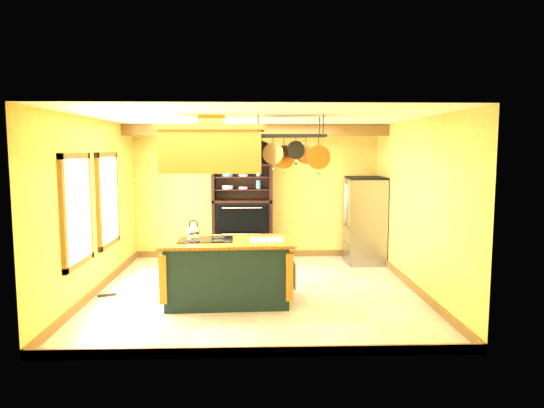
{
  "coord_description": "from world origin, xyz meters",
  "views": [
    {
      "loc": [
        -0.0,
        -7.48,
        2.22
      ],
      "look_at": [
        0.25,
        0.3,
        1.35
      ],
      "focal_mm": 32.0,
      "sensor_mm": 36.0,
      "label": 1
    }
  ],
  "objects": [
    {
      "name": "window_far",
      "position": [
        -2.47,
        0.6,
        1.4
      ],
      "size": [
        0.06,
        1.06,
        1.56
      ],
      "color": "brown",
      "rests_on": "wall_left"
    },
    {
      "name": "floor",
      "position": [
        0.0,
        0.0,
        0.0
      ],
      "size": [
        5.0,
        5.0,
        0.0
      ],
      "primitive_type": "plane",
      "color": "beige",
      "rests_on": "ground"
    },
    {
      "name": "range_hood",
      "position": [
        -0.63,
        -0.57,
        2.25
      ],
      "size": [
        1.47,
        0.83,
        0.8
      ],
      "color": "#B47B2D",
      "rests_on": "ceiling"
    },
    {
      "name": "refrigerator",
      "position": [
        2.12,
        1.9,
        0.8
      ],
      "size": [
        0.72,
        0.85,
        1.66
      ],
      "color": "gray",
      "rests_on": "floor"
    },
    {
      "name": "wall_left",
      "position": [
        -2.5,
        0.0,
        1.35
      ],
      "size": [
        0.02,
        5.0,
        2.7
      ],
      "primitive_type": "cube",
      "color": "#E8D155",
      "rests_on": "floor"
    },
    {
      "name": "kitchen_island",
      "position": [
        -0.43,
        -0.57,
        0.47
      ],
      "size": [
        1.9,
        1.11,
        1.11
      ],
      "rotation": [
        0.0,
        0.0,
        0.04
      ],
      "color": "#13282C",
      "rests_on": "floor"
    },
    {
      "name": "wall_back",
      "position": [
        0.0,
        2.5,
        1.35
      ],
      "size": [
        5.0,
        0.02,
        2.7
      ],
      "primitive_type": "cube",
      "color": "#E8D155",
      "rests_on": "floor"
    },
    {
      "name": "pot_rack",
      "position": [
        0.49,
        -0.57,
        2.29
      ],
      "size": [
        1.1,
        0.5,
        0.75
      ],
      "color": "black",
      "rests_on": "ceiling"
    },
    {
      "name": "ceiling_beam",
      "position": [
        0.0,
        1.7,
        2.59
      ],
      "size": [
        5.0,
        0.15,
        0.2
      ],
      "primitive_type": "cube",
      "color": "brown",
      "rests_on": "ceiling"
    },
    {
      "name": "window_near",
      "position": [
        -2.47,
        -0.8,
        1.4
      ],
      "size": [
        0.06,
        1.06,
        1.56
      ],
      "color": "brown",
      "rests_on": "wall_left"
    },
    {
      "name": "hutch",
      "position": [
        -0.29,
        2.27,
        0.84
      ],
      "size": [
        1.2,
        0.55,
        2.13
      ],
      "color": "black",
      "rests_on": "floor"
    },
    {
      "name": "wall_right",
      "position": [
        2.5,
        0.0,
        1.35
      ],
      "size": [
        0.02,
        5.0,
        2.7
      ],
      "primitive_type": "cube",
      "color": "#E8D155",
      "rests_on": "floor"
    },
    {
      "name": "wall_front",
      "position": [
        0.0,
        -2.5,
        1.35
      ],
      "size": [
        5.0,
        0.02,
        2.7
      ],
      "primitive_type": "cube",
      "color": "#E8D155",
      "rests_on": "floor"
    },
    {
      "name": "ceiling",
      "position": [
        0.0,
        0.0,
        2.7
      ],
      "size": [
        5.0,
        5.0,
        0.0
      ],
      "primitive_type": "plane",
      "rotation": [
        3.14,
        0.0,
        0.0
      ],
      "color": "white",
      "rests_on": "wall_back"
    },
    {
      "name": "floor_register",
      "position": [
        -2.3,
        -0.18,
        0.01
      ],
      "size": [
        0.3,
        0.21,
        0.01
      ],
      "primitive_type": "cube",
      "rotation": [
        0.0,
        0.0,
        0.38
      ],
      "color": "black",
      "rests_on": "floor"
    }
  ]
}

